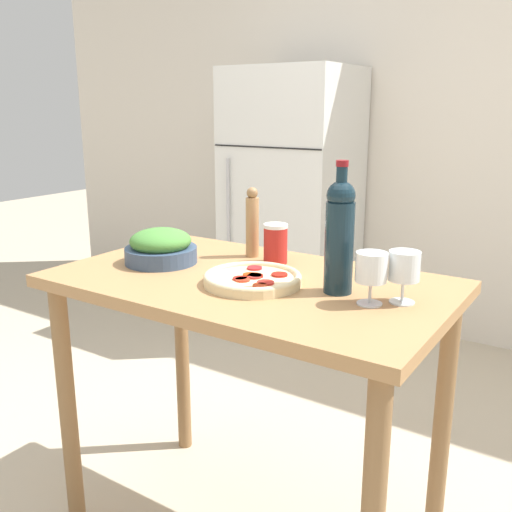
{
  "coord_description": "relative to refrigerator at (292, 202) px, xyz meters",
  "views": [
    {
      "loc": [
        0.91,
        -1.35,
        1.41
      ],
      "look_at": [
        0.0,
        0.03,
        0.97
      ],
      "focal_mm": 40.0,
      "sensor_mm": 36.0,
      "label": 1
    }
  ],
  "objects": [
    {
      "name": "wall_back",
      "position": [
        0.87,
        0.37,
        0.48
      ],
      "size": [
        6.4,
        0.06,
        2.6
      ],
      "color": "silver",
      "rests_on": "ground_plane"
    },
    {
      "name": "refrigerator",
      "position": [
        0.0,
        0.0,
        0.0
      ],
      "size": [
        0.74,
        0.66,
        1.64
      ],
      "color": "silver",
      "rests_on": "ground_plane"
    },
    {
      "name": "prep_counter",
      "position": [
        0.87,
        -1.77,
        -0.05
      ],
      "size": [
        1.18,
        0.69,
        0.91
      ],
      "color": "#A87A4C",
      "rests_on": "ground_plane"
    },
    {
      "name": "wine_bottle",
      "position": [
        1.14,
        -1.75,
        0.26
      ],
      "size": [
        0.08,
        0.08,
        0.36
      ],
      "color": "#142833",
      "rests_on": "prep_counter"
    },
    {
      "name": "wine_glass_near",
      "position": [
        1.26,
        -1.8,
        0.19
      ],
      "size": [
        0.08,
        0.08,
        0.14
      ],
      "color": "silver",
      "rests_on": "prep_counter"
    },
    {
      "name": "wine_glass_far",
      "position": [
        1.32,
        -1.74,
        0.19
      ],
      "size": [
        0.08,
        0.08,
        0.14
      ],
      "color": "silver",
      "rests_on": "prep_counter"
    },
    {
      "name": "pepper_mill",
      "position": [
        0.73,
        -1.56,
        0.21
      ],
      "size": [
        0.04,
        0.04,
        0.24
      ],
      "color": "#AD7F51",
      "rests_on": "prep_counter"
    },
    {
      "name": "salad_bowl",
      "position": [
        0.53,
        -1.79,
        0.14
      ],
      "size": [
        0.23,
        0.23,
        0.11
      ],
      "color": "#384C6B",
      "rests_on": "prep_counter"
    },
    {
      "name": "homemade_pizza",
      "position": [
        0.91,
        -1.82,
        0.11
      ],
      "size": [
        0.28,
        0.28,
        0.03
      ],
      "color": "beige",
      "rests_on": "prep_counter"
    },
    {
      "name": "salt_canister",
      "position": [
        0.84,
        -1.59,
        0.16
      ],
      "size": [
        0.08,
        0.08,
        0.13
      ],
      "color": "#B2231E",
      "rests_on": "prep_counter"
    }
  ]
}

